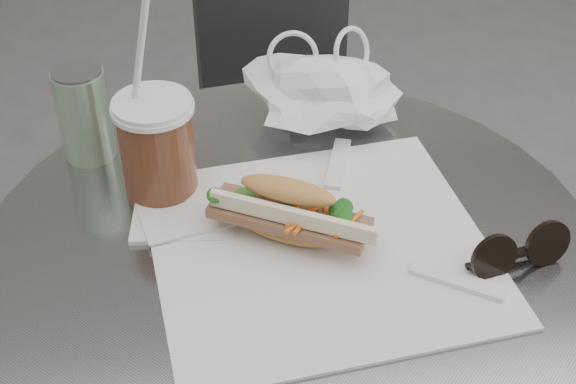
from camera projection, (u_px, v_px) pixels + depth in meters
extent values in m
cylinder|color=slate|center=(290.00, 247.00, 0.98)|extent=(0.76, 0.76, 0.02)
cylinder|color=#2E2E30|center=(306.00, 301.00, 1.90)|extent=(0.37, 0.37, 0.02)
cylinder|color=#2E2E30|center=(308.00, 226.00, 1.75)|extent=(0.07, 0.07, 0.49)
cylinder|color=#2E2E30|center=(310.00, 132.00, 1.60)|extent=(0.42, 0.42, 0.02)
cube|color=#2E2E30|center=(274.00, 20.00, 1.64)|extent=(0.33, 0.10, 0.28)
cube|color=white|center=(320.00, 246.00, 0.96)|extent=(0.42, 0.40, 0.00)
ellipsoid|color=tan|center=(289.00, 230.00, 0.96)|extent=(0.25, 0.19, 0.03)
cube|color=brown|center=(289.00, 218.00, 0.95)|extent=(0.20, 0.15, 0.01)
ellipsoid|color=tan|center=(288.00, 195.00, 0.94)|extent=(0.25, 0.19, 0.04)
cylinder|color=brown|center=(158.00, 152.00, 1.01)|extent=(0.09, 0.09, 0.13)
cylinder|color=white|center=(152.00, 106.00, 0.97)|extent=(0.10, 0.10, 0.01)
cylinder|color=white|center=(138.00, 69.00, 0.94)|extent=(0.06, 0.05, 0.24)
cylinder|color=black|center=(494.00, 258.00, 0.91)|extent=(0.06, 0.03, 0.06)
cylinder|color=black|center=(547.00, 244.00, 0.93)|extent=(0.06, 0.03, 0.06)
cube|color=black|center=(520.00, 255.00, 0.92)|extent=(0.02, 0.01, 0.01)
cube|color=white|center=(185.00, 209.00, 1.02)|extent=(0.14, 0.14, 0.01)
cube|color=white|center=(185.00, 206.00, 1.01)|extent=(0.14, 0.14, 0.00)
cylinder|color=#559259|center=(84.00, 115.00, 1.08)|extent=(0.07, 0.07, 0.13)
cylinder|color=slate|center=(76.00, 72.00, 1.03)|extent=(0.07, 0.07, 0.00)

